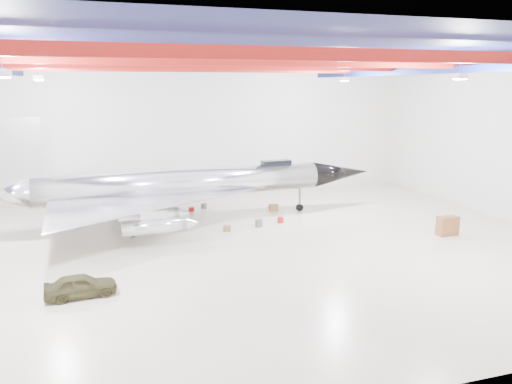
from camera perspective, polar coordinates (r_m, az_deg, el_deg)
name	(u,v)px	position (r m, az deg, el deg)	size (l,w,h in m)	color
floor	(230,249)	(28.96, -2.99, -6.56)	(40.00, 40.00, 0.00)	beige
wall_back	(184,131)	(42.31, -8.18, 6.90)	(40.00, 40.00, 0.00)	silver
ceiling	(228,52)	(27.49, -3.25, 15.71)	(40.00, 40.00, 0.00)	#0A0F38
ceiling_structure	(228,65)	(27.46, -3.24, 14.30)	(39.50, 29.50, 1.08)	maroon
jet_aircraft	(184,187)	(34.46, -8.24, 0.53)	(27.03, 16.03, 7.37)	silver
jeep	(81,285)	(23.92, -19.40, -10.05)	(1.25, 3.11, 1.06)	#3C381E
desk	(447,226)	(33.62, 21.04, -3.64)	(1.32, 0.66, 1.21)	brown
toolbox_red	(191,209)	(37.83, -7.39, -1.93)	(0.42, 0.33, 0.29)	#A51B10
engine_drum	(259,223)	(33.40, 0.34, -3.57)	(0.52, 0.52, 0.47)	#59595B
parts_bin	(274,208)	(37.60, 2.01, -1.79)	(0.66, 0.53, 0.46)	olive
crate_small	(79,224)	(35.64, -19.62, -3.44)	(0.40, 0.32, 0.28)	#59595B
tool_chest	(281,220)	(34.40, 2.82, -3.19)	(0.43, 0.43, 0.38)	#A51B10
oil_barrel	(227,228)	(32.46, -3.34, -4.17)	(0.49, 0.39, 0.34)	olive
spares_box	(204,206)	(38.49, -5.97, -1.57)	(0.44, 0.44, 0.40)	#59595B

